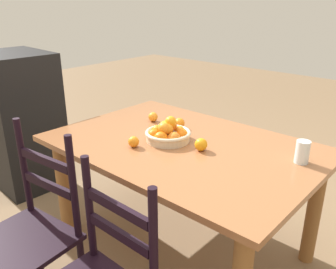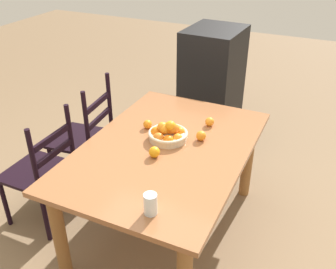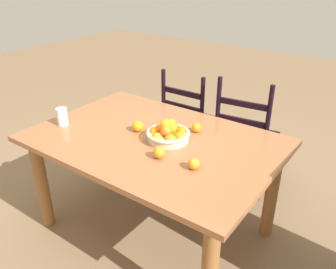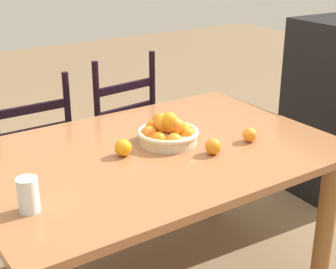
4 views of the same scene
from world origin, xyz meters
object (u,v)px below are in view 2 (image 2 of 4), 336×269
chair_by_cabinet (42,172)px  orange_loose_2 (148,124)px  orange_loose_1 (210,122)px  orange_loose_0 (201,136)px  drinking_glass (150,204)px  fruit_bowl (168,133)px  cabinet (212,83)px  orange_loose_3 (154,152)px  dining_table (166,161)px  chair_near_window (86,138)px

chair_by_cabinet → orange_loose_2: bearing=124.1°
chair_by_cabinet → orange_loose_1: bearing=122.4°
orange_loose_1 → orange_loose_2: 0.47m
orange_loose_0 → drinking_glass: 0.82m
fruit_bowl → drinking_glass: (-0.73, -0.24, 0.01)m
fruit_bowl → orange_loose_0: bearing=-67.9°
cabinet → orange_loose_1: bearing=-159.4°
drinking_glass → orange_loose_3: bearing=24.6°
orange_loose_1 → chair_by_cabinet: bearing=122.7°
orange_loose_0 → orange_loose_1: (0.23, 0.02, -0.00)m
chair_by_cabinet → orange_loose_3: size_ratio=12.97×
dining_table → chair_near_window: chair_near_window is taller
cabinet → orange_loose_3: cabinet is taller
dining_table → orange_loose_0: 0.30m
chair_near_window → cabinet: bearing=147.4°
cabinet → fruit_bowl: bearing=-170.1°
orange_loose_0 → drinking_glass: drinking_glass is taller
chair_by_cabinet → fruit_bowl: (0.37, -0.88, 0.36)m
cabinet → orange_loose_2: cabinet is taller
chair_by_cabinet → cabinet: cabinet is taller
fruit_bowl → orange_loose_2: 0.22m
chair_by_cabinet → cabinet: 2.03m
orange_loose_3 → fruit_bowl: bearing=3.6°
chair_by_cabinet → cabinet: (1.90, -0.68, 0.14)m
chair_near_window → dining_table: bearing=67.4°
dining_table → orange_loose_2: (0.18, 0.24, 0.15)m
chair_near_window → orange_loose_3: bearing=58.8°
chair_near_window → chair_by_cabinet: 0.54m
orange_loose_0 → drinking_glass: (-0.82, -0.03, 0.03)m
chair_near_window → drinking_glass: bearing=44.6°
chair_near_window → chair_by_cabinet: size_ratio=1.05×
orange_loose_2 → drinking_glass: drinking_glass is taller
chair_near_window → orange_loose_3: chair_near_window is taller
cabinet → drinking_glass: cabinet is taller
drinking_glass → chair_near_window: bearing=50.8°
orange_loose_1 → fruit_bowl: bearing=147.8°
drinking_glass → orange_loose_1: bearing=2.3°
fruit_bowl → orange_loose_1: fruit_bowl is taller
dining_table → orange_loose_2: bearing=53.0°
cabinet → orange_loose_3: bearing=-170.6°
chair_near_window → drinking_glass: chair_near_window is taller
orange_loose_0 → orange_loose_1: size_ratio=1.06×
chair_by_cabinet → orange_loose_3: (0.13, -0.89, 0.35)m
chair_near_window → orange_loose_2: chair_near_window is taller
dining_table → cabinet: size_ratio=1.37×
dining_table → orange_loose_1: bearing=-22.1°
orange_loose_0 → orange_loose_3: 0.39m
orange_loose_2 → drinking_glass: (-0.82, -0.45, 0.03)m
chair_near_window → chair_by_cabinet: chair_near_window is taller
drinking_glass → dining_table: bearing=18.1°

